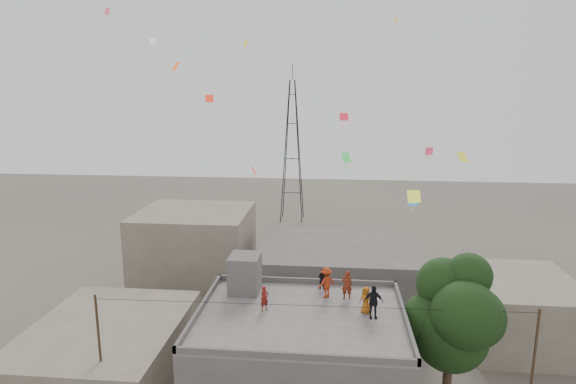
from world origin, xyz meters
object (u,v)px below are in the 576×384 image
(transmission_tower, at_px, (292,151))
(person_red_adult, at_px, (347,285))
(person_dark_adult, at_px, (373,302))
(stair_head_box, at_px, (245,273))
(tree, at_px, (455,316))

(transmission_tower, distance_m, person_red_adult, 38.48)
(person_red_adult, distance_m, person_dark_adult, 2.35)
(transmission_tower, bearing_deg, person_dark_adult, -79.48)
(stair_head_box, relative_size, person_dark_adult, 1.24)
(stair_head_box, bearing_deg, transmission_tower, 91.23)
(tree, xyz_separation_m, person_red_adult, (-5.14, 1.50, 0.77))
(tree, bearing_deg, person_red_adult, 163.78)
(stair_head_box, relative_size, tree, 0.22)
(transmission_tower, distance_m, person_dark_adult, 40.68)
(transmission_tower, relative_size, person_dark_adult, 12.42)
(transmission_tower, bearing_deg, tree, -73.91)
(stair_head_box, relative_size, person_red_adult, 1.30)
(person_red_adult, bearing_deg, transmission_tower, -88.89)
(stair_head_box, xyz_separation_m, person_red_adult, (5.43, -0.51, -0.23))
(tree, bearing_deg, stair_head_box, 169.26)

